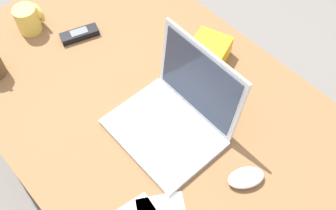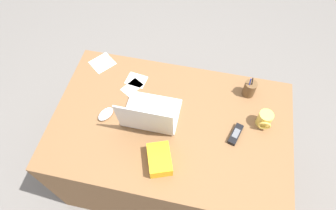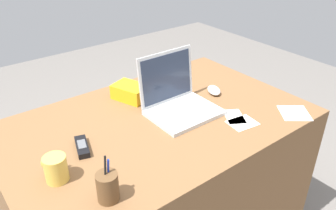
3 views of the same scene
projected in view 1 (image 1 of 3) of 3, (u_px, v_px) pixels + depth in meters
ground_plane at (154, 190)px, 1.86m from camera, size 6.00×6.00×0.00m
desk at (152, 154)px, 1.55m from camera, size 1.38×0.87×0.74m
laptop at (175, 116)px, 1.15m from camera, size 0.31×0.27×0.26m
computer_mouse at (246, 178)px, 1.08m from camera, size 0.10×0.12×0.03m
coffee_mug_white at (28, 19)px, 1.37m from camera, size 0.08×0.09×0.10m
cordless_phone at (79, 34)px, 1.38m from camera, size 0.08×0.14×0.03m
snack_bag at (206, 56)px, 1.30m from camera, size 0.17×0.20×0.07m
paper_note_left at (161, 209)px, 1.05m from camera, size 0.13×0.15×0.00m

